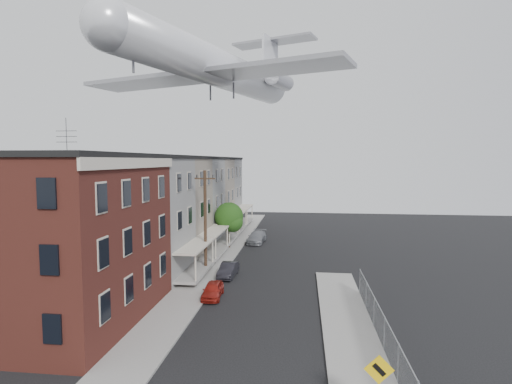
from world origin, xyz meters
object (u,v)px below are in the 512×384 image
at_px(car_mid, 228,270).
at_px(car_far, 257,237).
at_px(airplane, 219,68).
at_px(car_near, 213,290).
at_px(warning_sign, 379,379).
at_px(street_tree, 230,218).
at_px(utility_pole, 205,220).

distance_m(car_mid, car_far, 14.22).
height_order(car_mid, airplane, airplane).
height_order(car_near, car_mid, car_mid).
bearing_deg(car_far, airplane, -98.35).
bearing_deg(warning_sign, car_near, 125.23).
xyz_separation_m(street_tree, car_near, (1.67, -15.92, -2.89)).
distance_m(utility_pole, car_near, 7.55).
height_order(utility_pole, airplane, airplane).
xyz_separation_m(street_tree, car_mid, (1.81, -10.67, -2.86)).
relative_size(street_tree, car_far, 1.12).
bearing_deg(utility_pole, car_near, -71.56).
height_order(warning_sign, car_mid, warning_sign).
distance_m(warning_sign, utility_pole, 22.25).
distance_m(street_tree, airplane, 16.22).
distance_m(warning_sign, airplane, 29.84).
xyz_separation_m(car_far, airplane, (-2.30, -9.95, 17.67)).
distance_m(car_far, airplane, 20.41).
relative_size(street_tree, car_near, 1.59).
xyz_separation_m(warning_sign, utility_pole, (-11.20, 19.03, 2.79)).
relative_size(car_mid, airplane, 0.12).
height_order(warning_sign, car_far, warning_sign).
height_order(car_far, airplane, airplane).
relative_size(utility_pole, car_mid, 2.52).
bearing_deg(car_near, street_tree, 93.03).
distance_m(utility_pole, car_far, 14.33).
distance_m(warning_sign, car_far, 33.54).
relative_size(warning_sign, car_mid, 0.78).
bearing_deg(utility_pole, airplane, 80.13).
distance_m(utility_pole, car_mid, 4.67).
height_order(car_near, car_far, car_far).
relative_size(street_tree, airplane, 0.18).
bearing_deg(car_near, warning_sign, -57.74).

